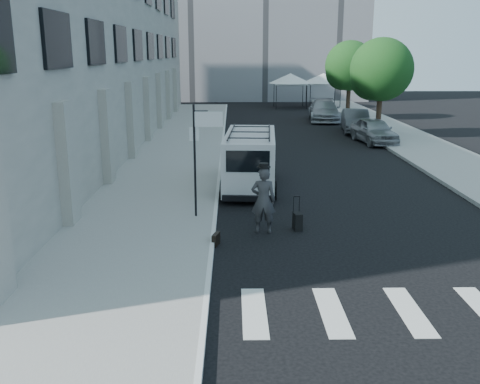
{
  "coord_description": "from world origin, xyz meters",
  "views": [
    {
      "loc": [
        -1.43,
        -12.97,
        5.18
      ],
      "look_at": [
        -1.23,
        1.76,
        1.3
      ],
      "focal_mm": 40.0,
      "sensor_mm": 36.0,
      "label": 1
    }
  ],
  "objects_px": {
    "parked_car_a": "(374,131)",
    "parked_car_c": "(324,111)",
    "businessman": "(263,200)",
    "briefcase": "(216,239)",
    "parked_car_b": "(355,121)",
    "suitcase": "(297,221)",
    "cargo_van": "(250,159)"
  },
  "relations": [
    {
      "from": "parked_car_c",
      "to": "cargo_van",
      "type": "bearing_deg",
      "value": -101.93
    },
    {
      "from": "parked_car_b",
      "to": "parked_car_c",
      "type": "height_order",
      "value": "parked_car_c"
    },
    {
      "from": "briefcase",
      "to": "suitcase",
      "type": "distance_m",
      "value": 2.72
    },
    {
      "from": "businessman",
      "to": "briefcase",
      "type": "bearing_deg",
      "value": 43.1
    },
    {
      "from": "businessman",
      "to": "briefcase",
      "type": "xyz_separation_m",
      "value": [
        -1.36,
        -1.07,
        -0.81
      ]
    },
    {
      "from": "suitcase",
      "to": "parked_car_c",
      "type": "xyz_separation_m",
      "value": [
        5.09,
        25.91,
        0.52
      ]
    },
    {
      "from": "parked_car_a",
      "to": "businessman",
      "type": "bearing_deg",
      "value": -121.68
    },
    {
      "from": "parked_car_b",
      "to": "parked_car_c",
      "type": "bearing_deg",
      "value": 107.73
    },
    {
      "from": "businessman",
      "to": "parked_car_a",
      "type": "relative_size",
      "value": 0.46
    },
    {
      "from": "briefcase",
      "to": "suitcase",
      "type": "relative_size",
      "value": 0.43
    },
    {
      "from": "parked_car_a",
      "to": "parked_car_b",
      "type": "distance_m",
      "value": 4.38
    },
    {
      "from": "parked_car_b",
      "to": "suitcase",
      "type": "bearing_deg",
      "value": -100.14
    },
    {
      "from": "suitcase",
      "to": "parked_car_b",
      "type": "relative_size",
      "value": 0.22
    },
    {
      "from": "suitcase",
      "to": "parked_car_a",
      "type": "relative_size",
      "value": 0.24
    },
    {
      "from": "cargo_van",
      "to": "parked_car_b",
      "type": "xyz_separation_m",
      "value": [
        7.44,
        14.76,
        -0.37
      ]
    },
    {
      "from": "suitcase",
      "to": "parked_car_a",
      "type": "xyz_separation_m",
      "value": [
        6.3,
        15.64,
        0.46
      ]
    },
    {
      "from": "parked_car_a",
      "to": "parked_car_c",
      "type": "xyz_separation_m",
      "value": [
        -1.21,
        10.28,
        0.06
      ]
    },
    {
      "from": "businessman",
      "to": "cargo_van",
      "type": "height_order",
      "value": "cargo_van"
    },
    {
      "from": "cargo_van",
      "to": "parked_car_a",
      "type": "distance_m",
      "value": 12.84
    },
    {
      "from": "cargo_van",
      "to": "parked_car_b",
      "type": "distance_m",
      "value": 16.53
    },
    {
      "from": "cargo_van",
      "to": "suitcase",
      "type": "bearing_deg",
      "value": -72.92
    },
    {
      "from": "parked_car_a",
      "to": "parked_car_b",
      "type": "relative_size",
      "value": 0.94
    },
    {
      "from": "businessman",
      "to": "parked_car_a",
      "type": "height_order",
      "value": "businessman"
    },
    {
      "from": "parked_car_a",
      "to": "briefcase",
      "type": "bearing_deg",
      "value": -124.03
    },
    {
      "from": "parked_car_c",
      "to": "parked_car_a",
      "type": "bearing_deg",
      "value": -78.16
    },
    {
      "from": "cargo_van",
      "to": "parked_car_b",
      "type": "bearing_deg",
      "value": 67.06
    },
    {
      "from": "parked_car_a",
      "to": "parked_car_c",
      "type": "distance_m",
      "value": 10.35
    },
    {
      "from": "cargo_van",
      "to": "parked_car_a",
      "type": "height_order",
      "value": "cargo_van"
    },
    {
      "from": "businessman",
      "to": "suitcase",
      "type": "bearing_deg",
      "value": -163.86
    },
    {
      "from": "briefcase",
      "to": "parked_car_c",
      "type": "relative_size",
      "value": 0.08
    },
    {
      "from": "briefcase",
      "to": "parked_car_b",
      "type": "distance_m",
      "value": 22.97
    },
    {
      "from": "businessman",
      "to": "parked_car_b",
      "type": "distance_m",
      "value": 21.48
    }
  ]
}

